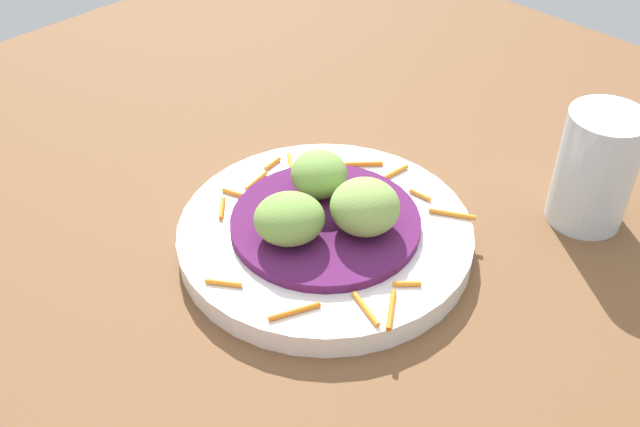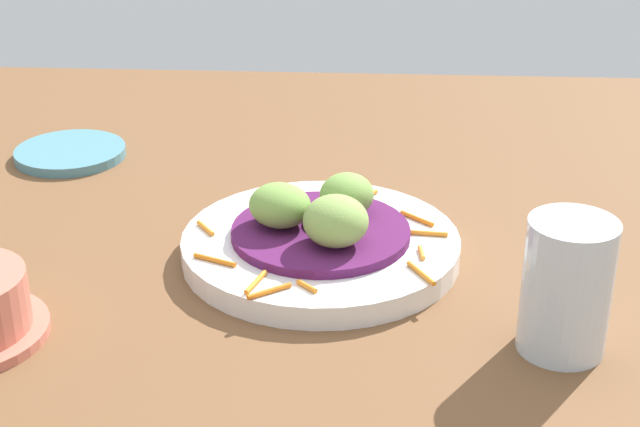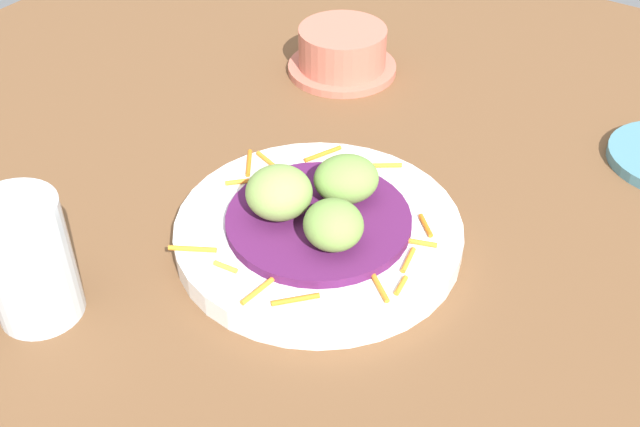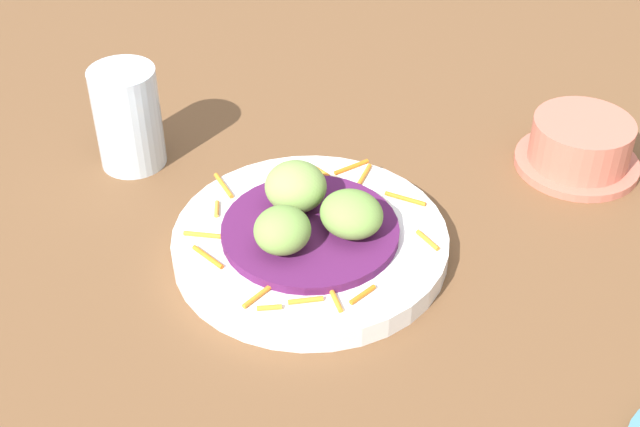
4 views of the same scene
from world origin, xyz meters
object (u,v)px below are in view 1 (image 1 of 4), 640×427
object	(u,v)px
guac_scoop_center	(319,174)
guac_scoop_right	(289,219)
guac_scoop_left	(368,209)
water_glass	(596,169)
main_plate	(325,236)

from	to	relation	value
guac_scoop_center	guac_scoop_right	world-z (taller)	same
guac_scoop_left	water_glass	world-z (taller)	water_glass
main_plate	guac_scoop_center	bearing A→B (deg)	53.30
guac_scoop_left	guac_scoop_right	xyz separation A→B (cm)	(-4.78, 3.56, -0.26)
main_plate	guac_scoop_right	size ratio (longest dim) A/B	4.36
guac_scoop_left	guac_scoop_right	world-z (taller)	guac_scoop_left
guac_scoop_right	water_glass	size ratio (longest dim) A/B	0.54
guac_scoop_left	guac_scoop_center	size ratio (longest dim) A/B	1.13
main_plate	guac_scoop_left	world-z (taller)	guac_scoop_left
main_plate	guac_scoop_left	bearing A→B (deg)	-66.70
main_plate	guac_scoop_left	distance (cm)	5.14
main_plate	guac_scoop_center	xyz separation A→B (cm)	(2.06, 2.76, 3.61)
guac_scoop_center	water_glass	xyz separation A→B (cm)	(15.78, -15.47, 0.40)
main_plate	guac_scoop_center	distance (cm)	4.98
guac_scoop_right	water_glass	xyz separation A→B (cm)	(21.25, -13.11, 0.44)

